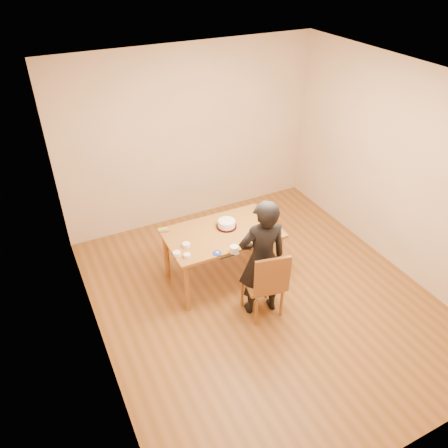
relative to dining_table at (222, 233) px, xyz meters
name	(u,v)px	position (x,y,z in m)	size (l,w,h in m)	color
room_shell	(254,195)	(0.28, -0.26, 0.62)	(4.00, 4.50, 2.70)	brown
dining_table	(222,233)	(0.00, 0.00, 0.00)	(1.44, 0.85, 0.04)	brown
dining_chair	(263,283)	(0.15, -0.78, -0.28)	(0.41, 0.41, 0.04)	brown
cake_plate	(226,226)	(0.10, 0.07, 0.03)	(0.26, 0.26, 0.02)	red
cake	(226,224)	(0.10, 0.07, 0.07)	(0.22, 0.22, 0.07)	white
frosting_dome	(226,220)	(0.10, 0.07, 0.12)	(0.22, 0.22, 0.03)	white
frosting_tub	(234,249)	(-0.06, -0.44, 0.06)	(0.10, 0.10, 0.09)	white
frosting_lid	(217,253)	(-0.25, -0.37, 0.02)	(0.11, 0.11, 0.01)	#18319E
frosting_dollop	(217,252)	(-0.25, -0.37, 0.04)	(0.04, 0.04, 0.02)	white
ramekin_green	(177,254)	(-0.69, -0.19, 0.04)	(0.09, 0.09, 0.04)	white
ramekin_yellow	(186,245)	(-0.52, -0.08, 0.04)	(0.09, 0.09, 0.04)	white
ramekin_multi	(187,256)	(-0.59, -0.27, 0.04)	(0.08, 0.08, 0.04)	white
candy_box_pink	(163,231)	(-0.66, 0.34, 0.03)	(0.13, 0.07, 0.02)	#C82F7F
candy_box_green	(163,229)	(-0.67, 0.35, 0.05)	(0.12, 0.06, 0.02)	green
spatula	(227,257)	(-0.17, -0.48, 0.02)	(0.17, 0.02, 0.01)	black
person	(262,259)	(0.15, -0.73, 0.05)	(0.57, 0.37, 1.56)	black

